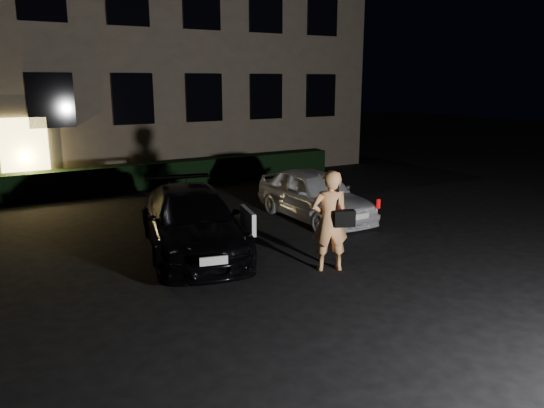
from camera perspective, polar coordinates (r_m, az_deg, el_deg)
ground at (r=9.56m, az=5.48°, el=-9.16°), size 80.00×80.00×0.00m
building at (r=22.83m, az=-18.21°, el=18.54°), size 20.00×8.11×12.00m
hedge at (r=18.65m, az=-13.88°, el=2.93°), size 15.00×0.70×0.85m
sedan at (r=11.48m, az=-8.62°, el=-1.83°), size 2.93×4.98×1.36m
hatch at (r=14.06m, az=4.59°, el=1.03°), size 1.66×3.99×1.35m
man at (r=10.24m, az=6.28°, el=-1.79°), size 0.85×0.73×1.98m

